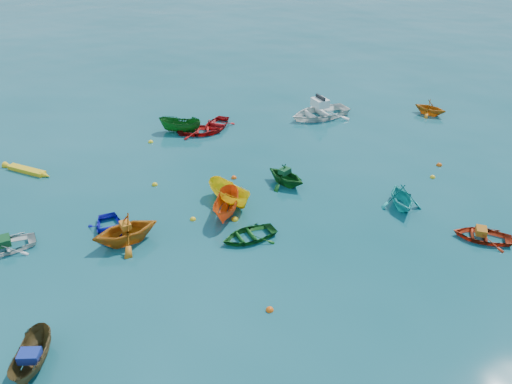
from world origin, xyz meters
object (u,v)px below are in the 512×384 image
at_px(kayak_yellow, 27,172).
at_px(motorboat_white, 319,117).
at_px(dinghy_blue_sw, 111,233).
at_px(dinghy_white_near, 4,250).

xyz_separation_m(kayak_yellow, motorboat_white, (14.45, 15.27, 0.00)).
relative_size(kayak_yellow, motorboat_white, 0.71).
relative_size(dinghy_blue_sw, dinghy_white_near, 0.98).
xyz_separation_m(dinghy_blue_sw, motorboat_white, (5.78, 18.73, 0.00)).
bearing_deg(motorboat_white, dinghy_white_near, -72.39).
height_order(kayak_yellow, motorboat_white, motorboat_white).
xyz_separation_m(dinghy_white_near, kayak_yellow, (-4.73, 6.55, 0.00)).
distance_m(kayak_yellow, motorboat_white, 21.02).
bearing_deg(kayak_yellow, dinghy_blue_sw, -109.80).
bearing_deg(kayak_yellow, dinghy_white_near, -142.21).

